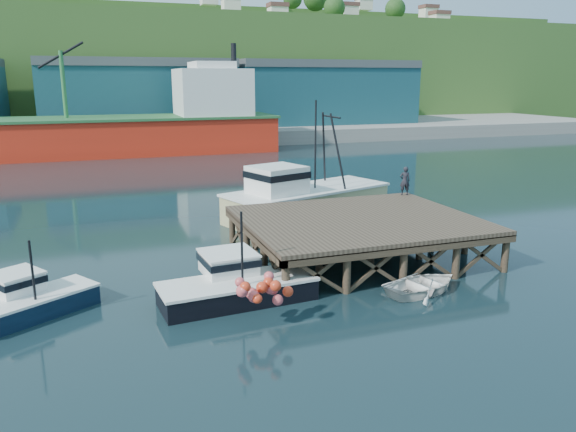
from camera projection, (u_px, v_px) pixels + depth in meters
name	position (u px, v px, depth m)	size (l,w,h in m)	color
ground	(259.00, 267.00, 28.35)	(300.00, 300.00, 0.00)	black
wharf	(360.00, 222.00, 29.50)	(12.00, 10.00, 2.62)	brown
far_quay	(138.00, 130.00, 92.23)	(160.00, 40.00, 2.00)	gray
warehouse_mid	(138.00, 97.00, 86.34)	(28.00, 16.00, 9.00)	#1A4858
warehouse_right	(318.00, 95.00, 96.04)	(30.00, 16.00, 9.00)	#1A4858
cargo_ship	(81.00, 129.00, 68.79)	(55.50, 10.00, 13.75)	red
hillside	(122.00, 70.00, 117.33)	(220.00, 50.00, 22.00)	#2D511E
boat_navy	(27.00, 300.00, 22.42)	(5.44, 4.39, 3.28)	#0E1D33
boat_black	(235.00, 283.00, 23.99)	(6.81, 5.70, 4.10)	black
trawler	(304.00, 194.00, 38.07)	(12.52, 7.80, 7.89)	#C0B87C
dinghy	(423.00, 284.00, 24.85)	(2.72, 3.81, 0.79)	silver
dockworker	(405.00, 181.00, 35.19)	(0.66, 0.43, 1.80)	black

